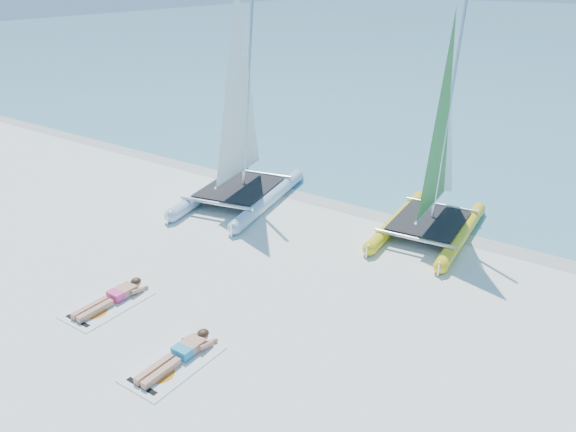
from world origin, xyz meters
name	(u,v)px	position (x,y,z in m)	size (l,w,h in m)	color
ground	(264,290)	(0.00, 0.00, 0.00)	(140.00, 140.00, 0.00)	silver
wet_sand_strip	(375,210)	(0.00, 5.50, 0.00)	(140.00, 1.40, 0.01)	beige
catamaran_blue	(239,135)	(-3.86, 3.93, 2.06)	(3.43, 5.46, 6.92)	#C0DAFD
catamaran_yellow	(440,161)	(1.84, 5.36, 1.94)	(2.55, 4.91, 6.15)	#F7F61A
towel_a	(108,305)	(-2.37, -2.42, 0.01)	(1.00, 1.85, 0.02)	white
sunbather_a	(114,296)	(-2.37, -2.23, 0.12)	(0.37, 1.73, 0.26)	tan
towel_b	(173,364)	(0.20, -3.00, 0.01)	(1.00, 1.85, 0.02)	white
sunbather_b	(180,353)	(0.20, -2.81, 0.12)	(0.37, 1.73, 0.26)	tan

